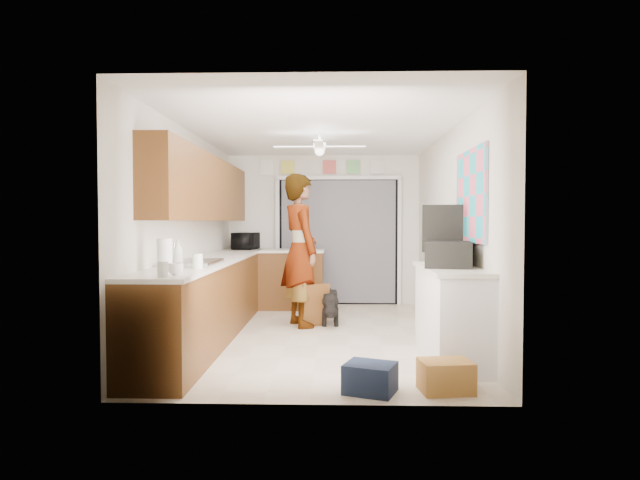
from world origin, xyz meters
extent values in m
plane|color=beige|center=(0.00, 0.00, 0.00)|extent=(5.00, 5.00, 0.00)
plane|color=white|center=(0.00, 0.00, 2.50)|extent=(5.00, 5.00, 0.00)
plane|color=silver|center=(0.00, 2.50, 1.25)|extent=(3.20, 0.00, 3.20)
plane|color=silver|center=(0.00, -2.50, 1.25)|extent=(3.20, 0.00, 3.20)
plane|color=silver|center=(-1.60, 0.00, 1.25)|extent=(0.00, 5.00, 5.00)
plane|color=silver|center=(1.60, 0.00, 1.25)|extent=(0.00, 5.00, 5.00)
cube|color=brown|center=(-1.30, 0.00, 0.45)|extent=(0.60, 4.80, 0.90)
cube|color=white|center=(-1.29, 0.00, 0.92)|extent=(0.62, 4.80, 0.04)
cube|color=brown|center=(-1.44, 0.20, 1.80)|extent=(0.32, 4.00, 0.80)
cube|color=silver|center=(-1.29, -1.00, 0.95)|extent=(0.50, 0.76, 0.06)
cylinder|color=silver|center=(-1.48, -1.00, 1.05)|extent=(0.03, 0.03, 0.22)
cube|color=brown|center=(-0.50, 2.00, 0.45)|extent=(1.00, 0.60, 0.90)
cube|color=white|center=(-0.50, 2.00, 0.92)|extent=(1.04, 0.64, 0.04)
cube|color=black|center=(0.25, 2.47, 1.05)|extent=(2.00, 0.06, 2.10)
cube|color=slate|center=(0.25, 2.43, 1.05)|extent=(1.90, 0.03, 2.05)
cube|color=white|center=(-0.77, 2.44, 1.05)|extent=(0.06, 0.04, 2.10)
cube|color=white|center=(1.27, 2.44, 1.05)|extent=(0.06, 0.04, 2.10)
cube|color=white|center=(0.25, 2.44, 2.12)|extent=(2.10, 0.04, 0.06)
cube|color=#D4D046|center=(-0.60, 2.47, 2.30)|extent=(0.22, 0.02, 0.22)
cube|color=#CB504C|center=(0.10, 2.47, 2.30)|extent=(0.22, 0.02, 0.22)
cube|color=#6ABA6B|center=(0.50, 2.47, 2.30)|extent=(0.22, 0.02, 0.22)
cube|color=silver|center=(0.90, 2.47, 2.30)|extent=(0.22, 0.02, 0.22)
cube|color=silver|center=(-0.95, 2.47, 2.30)|extent=(0.22, 0.02, 0.26)
cube|color=white|center=(1.35, -1.20, 0.45)|extent=(0.50, 1.40, 0.90)
cube|color=white|center=(1.34, -1.20, 0.92)|extent=(0.54, 1.44, 0.04)
cube|color=#EA5672|center=(1.58, -1.00, 1.65)|extent=(0.03, 1.15, 0.95)
cube|color=white|center=(0.00, 0.20, 2.32)|extent=(1.14, 1.14, 0.24)
imported|color=black|center=(-1.24, 2.04, 1.07)|extent=(0.40, 0.53, 0.27)
imported|color=silver|center=(-1.37, -1.23, 1.08)|extent=(0.11, 0.11, 0.27)
imported|color=white|center=(-1.14, -2.07, 0.99)|extent=(0.14, 0.14, 0.10)
cylinder|color=silver|center=(-1.12, -1.46, 1.01)|extent=(0.13, 0.13, 0.14)
cylinder|color=silver|center=(-1.19, -2.25, 1.00)|extent=(0.09, 0.09, 0.13)
cylinder|color=white|center=(-1.34, -1.74, 1.09)|extent=(0.17, 0.17, 0.30)
cube|color=black|center=(1.32, -1.17, 1.07)|extent=(0.55, 0.66, 0.25)
cube|color=yellow|center=(1.32, -1.17, 0.96)|extent=(0.55, 0.66, 0.02)
cube|color=black|center=(1.32, -0.88, 1.32)|extent=(0.42, 0.11, 0.50)
cube|color=#BC893B|center=(1.10, -2.16, 0.13)|extent=(0.45, 0.36, 0.26)
cube|color=#151F36|center=(0.48, -2.20, 0.12)|extent=(0.48, 0.44, 0.24)
cube|color=brown|center=(-0.07, 0.45, 0.29)|extent=(0.41, 0.30, 0.57)
imported|color=white|center=(-0.27, 0.56, 1.01)|extent=(0.74, 0.87, 2.02)
cube|color=black|center=(0.13, 0.67, 0.25)|extent=(0.29, 0.64, 0.50)
camera|label=1|loc=(0.20, -6.50, 1.39)|focal=30.00mm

